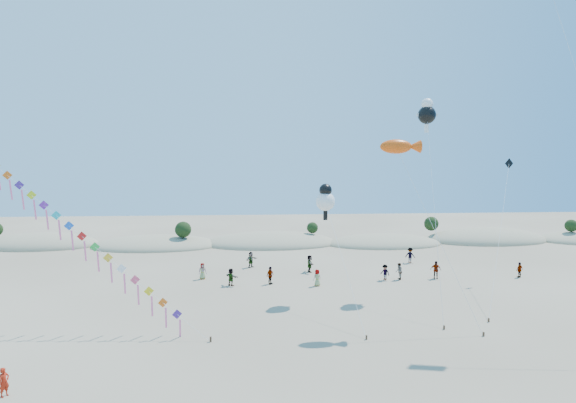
% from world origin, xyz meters
% --- Properties ---
extents(dune_ridge, '(145.30, 11.49, 5.57)m').
position_xyz_m(dune_ridge, '(1.06, 45.14, 0.11)').
color(dune_ridge, gray).
rests_on(dune_ridge, ground).
extents(kite_train, '(29.23, 11.18, 21.24)m').
position_xyz_m(kite_train, '(-20.70, 15.06, 10.84)').
color(kite_train, '#3F2D1E').
rests_on(kite_train, ground).
extents(fish_kite, '(6.42, 4.90, 13.68)m').
position_xyz_m(fish_kite, '(8.57, 13.15, 13.11)').
color(fish_kite, '#3F2D1E').
rests_on(fish_kite, ground).
extents(cartoon_kite_low, '(2.21, 11.02, 10.06)m').
position_xyz_m(cartoon_kite_low, '(3.82, 18.98, 8.70)').
color(cartoon_kite_low, '#3F2D1E').
rests_on(cartoon_kite_low, ground).
extents(cartoon_kite_high, '(3.69, 12.65, 17.82)m').
position_xyz_m(cartoon_kite_high, '(13.80, 22.06, 16.45)').
color(cartoon_kite_high, '#3F2D1E').
rests_on(cartoon_kite_high, ground).
extents(parafoil_kite, '(2.62, 11.55, 25.11)m').
position_xyz_m(parafoil_kite, '(20.11, 13.34, 24.02)').
color(parafoil_kite, '#3F2D1E').
rests_on(parafoil_kite, ground).
extents(dark_kite, '(9.10, 13.73, 12.23)m').
position_xyz_m(dark_kite, '(21.28, 21.35, 8.43)').
color(dark_kite, '#3F2D1E').
rests_on(dark_kite, ground).
extents(flyer_foreground, '(0.58, 0.67, 1.53)m').
position_xyz_m(flyer_foreground, '(-15.39, 2.56, 0.77)').
color(flyer_foreground, '#A91F0D').
rests_on(flyer_foreground, ground).
extents(beachgoers, '(33.44, 10.17, 1.84)m').
position_xyz_m(beachgoers, '(5.63, 26.53, 0.86)').
color(beachgoers, slate).
rests_on(beachgoers, ground).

